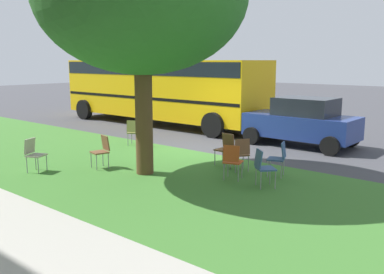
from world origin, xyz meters
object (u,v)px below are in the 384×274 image
object	(u,v)px
chair_2	(134,131)
chair_5	(279,156)
chair_1	(34,152)
chair_4	(263,165)
school_bus	(160,85)
chair_3	(232,159)
chair_0	(102,149)
parked_car	(302,122)
chair_6	(241,152)
chair_7	(226,147)

from	to	relation	value
chair_2	chair_5	bearing A→B (deg)	176.60
chair_1	chair_4	size ratio (longest dim) A/B	1.00
chair_2	school_bus	world-z (taller)	school_bus
chair_4	chair_5	xyz separation A→B (m)	(0.17, -1.08, 0.00)
chair_3	school_bus	size ratio (longest dim) A/B	0.08
chair_5	chair_0	bearing A→B (deg)	29.33
chair_3	chair_5	world-z (taller)	same
chair_3	chair_0	bearing A→B (deg)	20.43
school_bus	chair_1	bearing A→B (deg)	112.65
chair_3	chair_1	bearing A→B (deg)	31.05
chair_0	chair_5	bearing A→B (deg)	-150.67
parked_car	chair_3	bearing A→B (deg)	96.93
chair_2	school_bus	size ratio (longest dim) A/B	0.08
chair_1	chair_4	xyz separation A→B (m)	(-5.28, -2.61, 0.00)
chair_4	chair_5	world-z (taller)	same
chair_3	chair_6	bearing A→B (deg)	-69.65
chair_2	parked_car	world-z (taller)	parked_car
chair_3	chair_7	bearing A→B (deg)	-48.41
chair_1	chair_5	distance (m)	6.30
chair_0	chair_3	bearing A→B (deg)	-159.57
chair_0	chair_3	distance (m)	3.61
chair_4	school_bus	world-z (taller)	school_bus
chair_2	chair_3	bearing A→B (deg)	164.70
chair_0	chair_6	world-z (taller)	same
chair_3	chair_4	distance (m)	0.87
chair_7	school_bus	distance (m)	8.24
school_bus	parked_car	bearing A→B (deg)	175.50
chair_6	chair_7	distance (m)	0.76
chair_3	school_bus	bearing A→B (deg)	-35.36
chair_2	chair_7	world-z (taller)	same
chair_4	school_bus	xyz separation A→B (m)	(8.71, -5.61, 1.24)
chair_2	chair_5	size ratio (longest dim) A/B	1.00
chair_0	chair_1	distance (m)	1.74
chair_1	chair_4	distance (m)	5.89
chair_6	chair_7	bearing A→B (deg)	-23.48
parked_car	school_bus	world-z (taller)	school_bus
chair_1	chair_6	bearing A→B (deg)	-139.66
chair_1	chair_2	size ratio (longest dim) A/B	1.00
chair_7	chair_1	bearing A→B (deg)	48.03
chair_0	chair_5	xyz separation A→B (m)	(-4.08, -2.29, 0.00)
chair_3	chair_4	xyz separation A→B (m)	(-0.87, 0.04, 0.00)
chair_1	chair_6	size ratio (longest dim) A/B	1.00
chair_3	chair_5	bearing A→B (deg)	-124.06
chair_7	parked_car	world-z (taller)	parked_car
chair_3	chair_6	distance (m)	0.88
chair_3	parked_car	distance (m)	5.04
parked_car	chair_0	bearing A→B (deg)	66.08
chair_7	school_bus	size ratio (longest dim) A/B	0.08
chair_5	parked_car	bearing A→B (deg)	-71.77
chair_2	parked_car	xyz separation A→B (m)	(-4.41, -3.62, 0.32)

